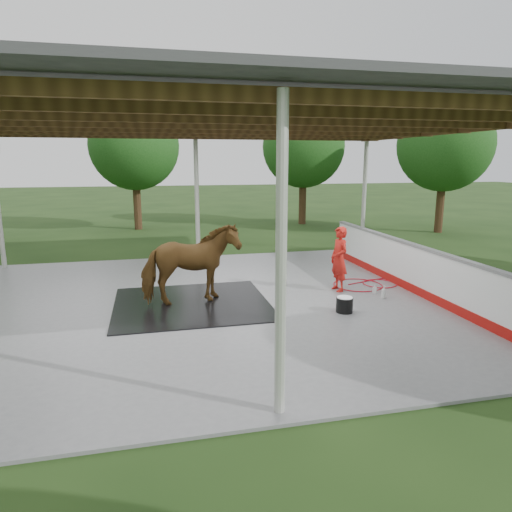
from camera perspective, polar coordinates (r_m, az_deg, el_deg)
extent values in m
plane|color=#1E3814|center=(10.30, -4.37, -5.88)|extent=(100.00, 100.00, 0.00)
cube|color=slate|center=(10.29, -4.37, -5.75)|extent=(12.00, 10.00, 0.05)
cylinder|color=beige|center=(5.34, 3.15, -0.66)|extent=(0.14, 0.14, 3.85)
cylinder|color=beige|center=(14.52, -7.39, 7.19)|extent=(0.14, 0.14, 3.85)
cylinder|color=beige|center=(16.13, 13.36, 7.42)|extent=(0.14, 0.14, 3.85)
cube|color=brown|center=(5.45, 2.76, 19.43)|extent=(12.00, 0.10, 0.18)
cube|color=brown|center=(6.90, -0.83, 17.84)|extent=(12.00, 0.10, 0.18)
cube|color=brown|center=(8.36, -3.13, 16.77)|extent=(12.00, 0.10, 0.18)
cube|color=brown|center=(9.84, -4.73, 16.01)|extent=(12.00, 0.10, 0.18)
cube|color=brown|center=(11.32, -5.90, 15.44)|extent=(12.00, 0.10, 0.18)
cube|color=brown|center=(12.80, -6.80, 14.99)|extent=(12.00, 0.10, 0.18)
cube|color=brown|center=(14.29, -7.51, 14.64)|extent=(12.00, 0.10, 0.18)
cube|color=brown|center=(12.09, 24.03, 14.27)|extent=(0.12, 10.00, 0.18)
cube|color=#38383A|center=(9.85, -4.75, 17.17)|extent=(12.60, 10.60, 0.10)
cube|color=#A5110D|center=(11.82, 18.24, -3.36)|extent=(0.14, 8.00, 0.20)
cube|color=white|center=(11.71, 18.42, -1.00)|extent=(0.12, 8.00, 1.00)
cube|color=slate|center=(11.61, 18.58, 1.51)|extent=(0.16, 8.00, 0.06)
cylinder|color=#382314|center=(21.80, -14.61, 6.12)|extent=(0.36, 0.36, 2.20)
sphere|color=#194714|center=(21.72, -14.99, 13.23)|extent=(4.00, 4.00, 4.00)
cylinder|color=#382314|center=(23.04, 5.83, 6.73)|extent=(0.36, 0.36, 2.20)
sphere|color=#194714|center=(22.96, 5.97, 13.46)|extent=(4.00, 4.00, 4.00)
cylinder|color=#382314|center=(21.75, 21.99, 5.64)|extent=(0.36, 0.36, 2.20)
sphere|color=#194714|center=(21.66, 22.55, 12.74)|extent=(4.00, 4.00, 4.00)
cube|color=black|center=(10.13, -8.03, -5.91)|extent=(3.31, 3.10, 0.02)
imported|color=brown|center=(9.89, -8.17, -1.05)|extent=(2.18, 1.25, 1.73)
imported|color=red|center=(11.06, 10.35, -0.37)|extent=(0.44, 0.61, 1.55)
cylinder|color=black|center=(9.66, 11.00, -6.02)|extent=(0.35, 0.35, 0.31)
cylinder|color=white|center=(9.61, 11.03, -5.14)|extent=(0.32, 0.32, 0.03)
imported|color=silver|center=(10.81, 15.69, -4.36)|extent=(0.11, 0.11, 0.29)
imported|color=#338CD8|center=(11.15, 14.61, -4.02)|extent=(0.13, 0.14, 0.21)
torus|color=red|center=(11.78, 12.61, -3.55)|extent=(1.22, 1.22, 0.02)
torus|color=red|center=(12.04, 15.21, -3.34)|extent=(0.85, 0.85, 0.02)
cylinder|color=red|center=(12.31, 14.24, -2.96)|extent=(1.54, 0.52, 0.02)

